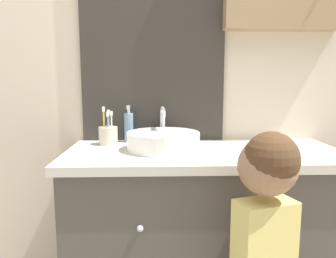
% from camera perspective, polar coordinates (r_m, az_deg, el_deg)
% --- Properties ---
extents(wall_back, '(3.20, 0.18, 2.50)m').
position_cam_1_polar(wall_back, '(1.67, 5.93, 14.42)').
color(wall_back, beige).
rests_on(wall_back, ground_plane).
extents(vanity_counter, '(1.18, 0.53, 0.82)m').
position_cam_1_polar(vanity_counter, '(1.55, 6.07, -18.62)').
color(vanity_counter, '#4C4742').
rests_on(vanity_counter, ground_plane).
extents(sink_basin, '(0.31, 0.36, 0.17)m').
position_cam_1_polar(sink_basin, '(1.41, -0.77, -1.91)').
color(sink_basin, white).
rests_on(sink_basin, vanity_counter).
extents(toothbrush_holder, '(0.09, 0.09, 0.18)m').
position_cam_1_polar(toothbrush_holder, '(1.54, -10.37, -0.99)').
color(toothbrush_holder, beige).
rests_on(toothbrush_holder, vanity_counter).
extents(soap_dispenser, '(0.04, 0.04, 0.18)m').
position_cam_1_polar(soap_dispenser, '(1.59, -6.85, 0.36)').
color(soap_dispenser, '#6B93B2').
rests_on(soap_dispenser, vanity_counter).
extents(child_figure, '(0.21, 0.47, 0.97)m').
position_cam_1_polar(child_figure, '(1.12, 16.44, -17.95)').
color(child_figure, slate).
rests_on(child_figure, ground_plane).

